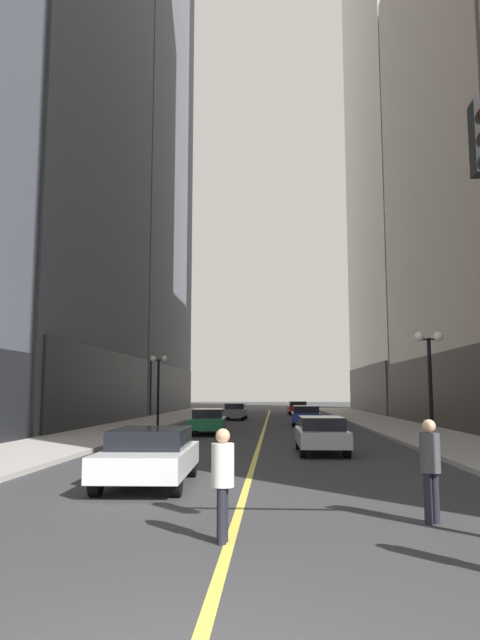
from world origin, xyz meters
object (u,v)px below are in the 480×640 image
Objects in this scene: car_white at (150,454)px; pedestrian_with_orange_bag at (430,462)px; car_silver at (321,433)px; pedestrian_in_white_shirt at (223,476)px; car_green at (208,420)px; street_lamp_right_mid at (430,363)px; car_red at (297,407)px; street_lamp_left_far at (158,375)px; car_blue at (306,415)px; car_grey at (235,411)px.

pedestrian_with_orange_bag is (5.61, -3.79, 0.29)m from car_white.
pedestrian_in_white_shirt reaches higher than car_silver.
car_green is at bearing 91.83° from car_white.
street_lamp_right_mid is at bearing 6.58° from car_silver.
car_red is 25.20m from street_lamp_left_far.
car_blue is at bearing 102.16° from street_lamp_right_mid.
car_grey is (-5.26, 8.86, -0.00)m from car_blue.
car_green is 1.01× the size of car_grey.
car_white is at bearing -88.17° from car_green.
pedestrian_with_orange_bag is at bearing 23.15° from pedestrian_in_white_shirt.
car_silver and car_red have the same top height.
street_lamp_left_far is 18.48m from street_lamp_right_mid.
car_white is 21.85m from street_lamp_left_far.
street_lamp_left_far is (-3.83, -12.72, 2.54)m from car_grey.
street_lamp_right_mid is (3.70, -17.19, 2.54)m from car_blue.
car_green is at bearing -124.71° from car_blue.
car_green is 22.58m from pedestrian_in_white_shirt.
car_silver is at bearing 58.29° from car_white.
car_grey is 2.59× the size of pedestrian_with_orange_bag.
car_red is 1.03× the size of street_lamp_right_mid.
car_blue is at bearing -59.29° from car_grey.
car_silver is at bearing -173.42° from street_lamp_right_mid.
car_grey is 13.53m from street_lamp_left_far.
street_lamp_right_mid reaches higher than car_blue.
car_green is 1.03× the size of car_blue.
car_blue and car_grey have the same top height.
car_blue is at bearing 91.19° from pedestrian_with_orange_bag.
pedestrian_in_white_shirt reaches higher than car_green.
car_white is 1.02× the size of car_silver.
car_green is 0.99× the size of car_red.
pedestrian_in_white_shirt is at bearing -76.66° from street_lamp_left_far.
car_red is (5.74, 27.45, 0.00)m from car_green.
pedestrian_in_white_shirt is (-2.97, -49.86, 0.24)m from car_red.
street_lamp_right_mid is (3.53, -36.62, 2.54)m from car_red.
pedestrian_in_white_shirt is (2.76, -22.40, 0.24)m from car_green.
street_lamp_right_mid is at bearing 63.84° from pedestrian_in_white_shirt.
pedestrian_with_orange_bag is (5.86, -37.84, 0.29)m from car_grey.
car_blue is (5.56, 8.03, 0.00)m from car_green.
pedestrian_in_white_shirt is 0.37× the size of street_lamp_left_far.
car_blue is at bearing 55.29° from car_green.
car_blue is 19.43m from car_red.
pedestrian_with_orange_bag is (0.97, -11.31, 0.29)m from car_silver.
car_grey and car_red have the same top height.
car_red is 49.95m from pedestrian_in_white_shirt.
pedestrian_in_white_shirt is at bearing -67.13° from car_white.
car_white is 44.91m from car_red.
street_lamp_left_far is 1.00× the size of street_lamp_right_mid.
car_blue is 0.98× the size of car_grey.
street_lamp_right_mid is at bearing -77.84° from car_blue.
car_blue is at bearing 23.01° from street_lamp_left_far.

